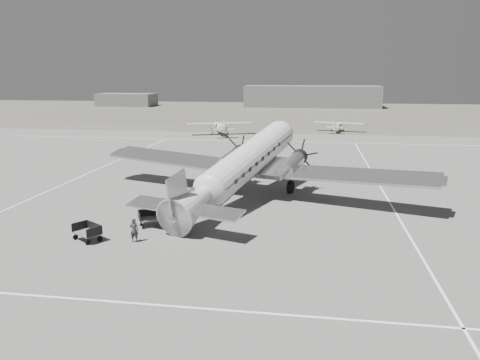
% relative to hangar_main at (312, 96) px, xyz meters
% --- Properties ---
extents(ground, '(260.00, 260.00, 0.00)m').
position_rel_hangar_main_xyz_m(ground, '(-5.00, -120.00, -3.30)').
color(ground, slate).
rests_on(ground, ground).
extents(taxi_line_near, '(60.00, 0.15, 0.01)m').
position_rel_hangar_main_xyz_m(taxi_line_near, '(-5.00, -134.00, -3.29)').
color(taxi_line_near, white).
rests_on(taxi_line_near, ground).
extents(taxi_line_right, '(0.15, 80.00, 0.01)m').
position_rel_hangar_main_xyz_m(taxi_line_right, '(7.00, -120.00, -3.29)').
color(taxi_line_right, white).
rests_on(taxi_line_right, ground).
extents(taxi_line_left, '(0.15, 60.00, 0.01)m').
position_rel_hangar_main_xyz_m(taxi_line_left, '(-23.00, -110.00, -3.29)').
color(taxi_line_left, white).
rests_on(taxi_line_left, ground).
extents(taxi_line_horizon, '(90.00, 0.15, 0.01)m').
position_rel_hangar_main_xyz_m(taxi_line_horizon, '(-5.00, -80.00, -3.29)').
color(taxi_line_horizon, white).
rests_on(taxi_line_horizon, ground).
extents(grass_infield, '(260.00, 90.00, 0.01)m').
position_rel_hangar_main_xyz_m(grass_infield, '(-5.00, -25.00, -3.30)').
color(grass_infield, '#575449').
rests_on(grass_infield, ground).
extents(hangar_main, '(42.00, 14.00, 6.60)m').
position_rel_hangar_main_xyz_m(hangar_main, '(0.00, 0.00, 0.00)').
color(hangar_main, slate).
rests_on(hangar_main, ground).
extents(shed_secondary, '(18.00, 10.00, 4.00)m').
position_rel_hangar_main_xyz_m(shed_secondary, '(-60.00, -5.00, -1.30)').
color(shed_secondary, '#5E5E5E').
rests_on(shed_secondary, ground).
extents(dc3_airliner, '(35.72, 29.55, 5.86)m').
position_rel_hangar_main_xyz_m(dc3_airliner, '(-5.02, -115.38, -0.37)').
color(dc3_airliner, '#B0B0B3').
rests_on(dc3_airliner, ground).
extents(light_plane_left, '(13.91, 12.65, 2.37)m').
position_rel_hangar_main_xyz_m(light_plane_left, '(-15.28, -73.73, -2.12)').
color(light_plane_left, silver).
rests_on(light_plane_left, ground).
extents(light_plane_right, '(10.56, 9.22, 1.91)m').
position_rel_hangar_main_xyz_m(light_plane_right, '(5.09, -65.92, -2.34)').
color(light_plane_right, silver).
rests_on(light_plane_right, ground).
extents(baggage_cart_near, '(2.37, 2.13, 1.10)m').
position_rel_hangar_main_xyz_m(baggage_cart_near, '(-10.34, -122.97, -2.75)').
color(baggage_cart_near, '#5E5E5E').
rests_on(baggage_cart_near, ground).
extents(baggage_cart_far, '(2.33, 2.16, 1.08)m').
position_rel_hangar_main_xyz_m(baggage_cart_far, '(-13.45, -126.48, -2.76)').
color(baggage_cart_far, '#5E5E5E').
rests_on(baggage_cart_far, ground).
extents(ground_crew, '(0.58, 0.39, 1.55)m').
position_rel_hangar_main_xyz_m(ground_crew, '(-10.40, -126.23, -2.52)').
color(ground_crew, '#2B2B2B').
rests_on(ground_crew, ground).
extents(ramp_agent, '(0.85, 1.01, 1.84)m').
position_rel_hangar_main_xyz_m(ramp_agent, '(-9.49, -120.24, -2.38)').
color(ramp_agent, beige).
rests_on(ramp_agent, ground).
extents(passenger, '(0.65, 0.87, 1.60)m').
position_rel_hangar_main_xyz_m(passenger, '(-9.17, -119.23, -2.50)').
color(passenger, '#B1B1AE').
rests_on(passenger, ground).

